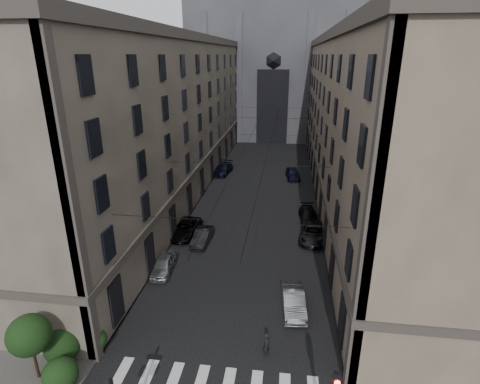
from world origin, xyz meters
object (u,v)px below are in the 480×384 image
at_px(car_left_midnear, 202,237).
at_px(car_right_midfar, 309,216).
at_px(pedestrian, 267,345).
at_px(car_right_far, 293,173).
at_px(car_right_near, 293,301).
at_px(car_right_midnear, 313,233).
at_px(gothic_tower, 276,48).
at_px(car_left_near, 163,265).
at_px(car_left_far, 223,169).
at_px(car_left_midfar, 185,229).

distance_m(car_left_midnear, car_right_midfar, 11.79).
bearing_deg(pedestrian, car_right_far, 17.06).
relative_size(car_right_near, car_right_midnear, 0.82).
height_order(gothic_tower, car_right_far, gothic_tower).
bearing_deg(car_right_far, car_left_midnear, -118.80).
height_order(car_left_near, car_right_midfar, car_right_midfar).
relative_size(gothic_tower, car_right_midnear, 11.26).
bearing_deg(car_left_far, car_left_midnear, -78.46).
distance_m(car_left_far, car_right_near, 32.08).
xyz_separation_m(car_right_midnear, pedestrian, (-3.42, -15.27, 0.06)).
bearing_deg(car_left_midnear, car_left_far, 97.08).
distance_m(car_left_near, pedestrian, 11.86).
bearing_deg(car_left_midfar, gothic_tower, 86.27).
bearing_deg(gothic_tower, car_right_midfar, -83.04).
height_order(car_right_midfar, car_right_far, car_right_far).
height_order(car_left_near, car_left_midnear, car_left_midnear).
distance_m(car_right_far, pedestrian, 33.93).
bearing_deg(car_right_midfar, car_left_far, 123.20).
height_order(car_left_midfar, pedestrian, pedestrian).
bearing_deg(car_right_near, gothic_tower, 88.47).
height_order(gothic_tower, pedestrian, gothic_tower).
bearing_deg(car_right_far, car_left_far, 167.89).
distance_m(car_right_near, car_right_far, 29.43).
bearing_deg(car_left_midnear, car_right_midfar, 33.86).
bearing_deg(car_right_midnear, pedestrian, -96.71).
relative_size(car_left_near, car_right_midfar, 0.83).
xyz_separation_m(car_right_midfar, pedestrian, (-3.18, -19.38, 0.12)).
relative_size(car_left_near, pedestrian, 2.44).
relative_size(car_left_midfar, car_right_midnear, 0.97).
bearing_deg(car_right_midnear, car_left_midnear, -162.70).
height_order(gothic_tower, car_right_midfar, gothic_tower).
bearing_deg(pedestrian, car_left_midnear, 47.12).
xyz_separation_m(car_left_midnear, car_left_far, (-1.85, 21.67, 0.10)).
xyz_separation_m(car_left_midnear, car_right_far, (8.40, 20.70, 0.10)).
relative_size(gothic_tower, pedestrian, 37.49).
bearing_deg(car_right_midfar, car_left_midfar, -162.35).
xyz_separation_m(car_right_near, car_right_far, (0.00, 29.43, 0.05)).
bearing_deg(car_left_midfar, car_right_near, -41.07).
relative_size(car_left_midfar, car_right_midfar, 1.10).
xyz_separation_m(gothic_tower, pedestrian, (2.65, -67.17, -17.02)).
distance_m(gothic_tower, car_right_midfar, 51.10).
height_order(car_left_midnear, car_right_far, car_right_far).
distance_m(car_left_far, car_right_midfar, 19.51).
relative_size(car_right_near, car_right_far, 0.96).
xyz_separation_m(car_left_near, car_right_midfar, (12.04, 11.49, 0.02)).
bearing_deg(car_left_far, car_right_midnear, -51.59).
bearing_deg(car_right_midnear, car_right_far, 101.66).
height_order(car_right_midnear, pedestrian, pedestrian).
height_order(car_left_midfar, car_right_midfar, car_left_midfar).
xyz_separation_m(car_left_midnear, car_right_midnear, (10.27, 2.07, 0.06)).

